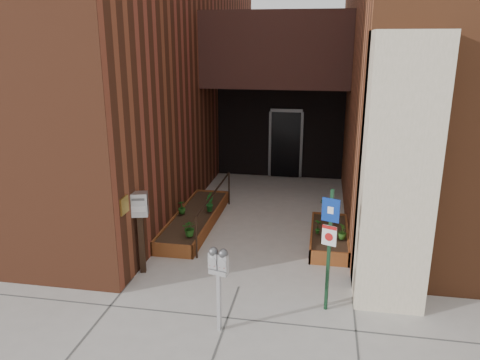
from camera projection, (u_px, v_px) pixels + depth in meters
The scene contains 15 objects.
ground at pixel (239, 287), 8.40m from camera, with size 80.00×80.00×0.00m, color #9E9991.
architecture at pixel (275, 14), 13.50m from camera, with size 20.00×14.60×10.00m.
planter_left at pixel (195, 220), 11.17m from camera, with size 0.90×3.60×0.30m.
planter_right at pixel (329, 238), 10.17m from camera, with size 0.80×2.20×0.30m.
handrail at pixel (215, 197), 10.86m from camera, with size 0.04×3.34×0.90m.
parking_meter at pixel (219, 267), 6.87m from camera, with size 0.32×0.18×1.36m.
sign_post at pixel (329, 238), 7.33m from camera, with size 0.27×0.12×2.08m.
payment_dropbox at pixel (140, 216), 8.62m from camera, with size 0.37×0.31×1.59m.
shrub_left_a at pixel (190, 228), 9.80m from camera, with size 0.33×0.33×0.36m, color #205518.
shrub_left_b at pixel (209, 203), 11.21m from camera, with size 0.22×0.22×0.39m, color #17531C.
shrub_left_c at pixel (182, 207), 11.06m from camera, with size 0.18×0.18×0.32m, color #1E5117.
shrub_left_d at pixel (210, 198), 11.65m from camera, with size 0.18×0.18×0.33m, color #224E16.
shrub_right_a at pixel (342, 232), 9.64m from camera, with size 0.18×0.18×0.33m, color #244F16.
shrub_right_b at pixel (318, 226), 9.92m from camera, with size 0.17×0.17×0.33m, color #1C5718.
shrub_right_c at pixel (326, 208), 10.93m from camera, with size 0.32×0.32×0.36m, color #1D611B.
Camera 1 is at (1.35, -7.37, 4.26)m, focal length 35.00 mm.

